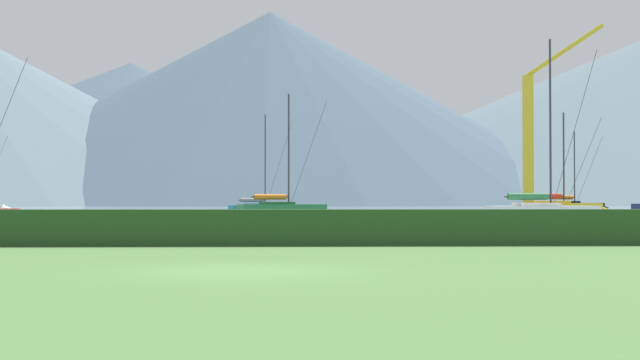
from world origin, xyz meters
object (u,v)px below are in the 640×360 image
at_px(sailboat_slip_8, 544,212).
at_px(sailboat_slip_3, 558,208).
at_px(sailboat_slip_10, 570,207).
at_px(sailboat_slip_4, 283,210).
at_px(dock_crane, 532,153).
at_px(sailboat_slip_5, 261,209).

bearing_deg(sailboat_slip_8, sailboat_slip_3, 61.64).
bearing_deg(sailboat_slip_10, sailboat_slip_4, -146.03).
bearing_deg(dock_crane, sailboat_slip_10, 65.13).
bearing_deg(sailboat_slip_5, sailboat_slip_10, 2.02).
xyz_separation_m(sailboat_slip_4, dock_crane, (21.94, 4.08, 4.98)).
bearing_deg(sailboat_slip_5, sailboat_slip_8, -77.45).
relative_size(sailboat_slip_3, sailboat_slip_4, 0.91).
height_order(sailboat_slip_10, dock_crane, dock_crane).
bearing_deg(sailboat_slip_5, sailboat_slip_3, -35.51).
bearing_deg(sailboat_slip_8, sailboat_slip_5, 109.05).
relative_size(sailboat_slip_8, dock_crane, 0.69).
distance_m(sailboat_slip_3, sailboat_slip_5, 28.75).
relative_size(sailboat_slip_4, sailboat_slip_8, 0.88).
xyz_separation_m(sailboat_slip_8, sailboat_slip_10, (16.08, 45.67, 0.01)).
height_order(sailboat_slip_3, sailboat_slip_5, sailboat_slip_5).
relative_size(sailboat_slip_4, sailboat_slip_10, 1.11).
bearing_deg(sailboat_slip_10, sailboat_slip_3, -115.98).
xyz_separation_m(sailboat_slip_3, sailboat_slip_10, (7.70, 20.96, -0.02)).
distance_m(sailboat_slip_4, sailboat_slip_8, 24.83).
bearing_deg(dock_crane, sailboat_slip_5, 154.14).
xyz_separation_m(sailboat_slip_5, sailboat_slip_10, (34.82, 11.42, 0.10)).
distance_m(sailboat_slip_4, sailboat_slip_10, 42.48).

